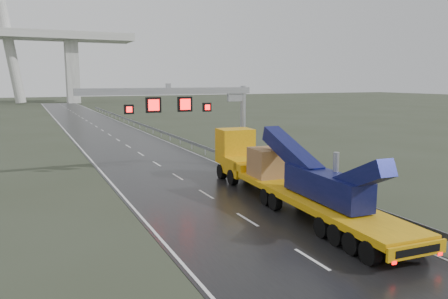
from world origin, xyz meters
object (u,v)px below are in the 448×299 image
exit_sign_pair (250,149)px  striped_barrier (268,168)px  sign_gantry (193,105)px  heavy_haul_truck (278,172)px

exit_sign_pair → striped_barrier: (0.08, -2.97, -1.11)m
striped_barrier → sign_gantry: bearing=116.8°
heavy_haul_truck → striped_barrier: heavy_haul_truck is taller
sign_gantry → heavy_haul_truck: (1.71, -11.03, -3.79)m
sign_gantry → exit_sign_pair: 6.47m
striped_barrier → heavy_haul_truck: bearing=-140.5°
exit_sign_pair → sign_gantry: bearing=144.4°
exit_sign_pair → striped_barrier: bearing=-112.5°
exit_sign_pair → striped_barrier: 3.17m
heavy_haul_truck → striped_barrier: 7.91m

